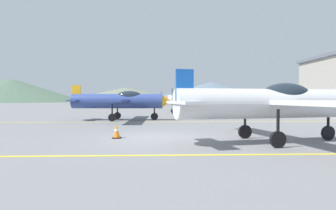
{
  "coord_description": "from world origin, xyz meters",
  "views": [
    {
      "loc": [
        0.06,
        -11.85,
        1.71
      ],
      "look_at": [
        0.85,
        10.0,
        1.2
      ],
      "focal_mm": 29.19,
      "sensor_mm": 36.0,
      "label": 1
    }
  ],
  "objects": [
    {
      "name": "airplane_mid",
      "position": [
        -2.85,
        9.89,
        1.56
      ],
      "size": [
        7.99,
        9.22,
        2.77
      ],
      "color": "#33478C",
      "rests_on": "ground_plane"
    },
    {
      "name": "hill_left",
      "position": [
        -75.61,
        132.04,
        6.03
      ],
      "size": [
        74.05,
        74.05,
        12.06
      ],
      "primitive_type": "cone",
      "color": "#4C6651",
      "rests_on": "ground_plane"
    },
    {
      "name": "apron_line_far",
      "position": [
        0.0,
        8.04,
        0.01
      ],
      "size": [
        80.0,
        0.16,
        0.01
      ],
      "primitive_type": "cube",
      "color": "yellow",
      "rests_on": "ground_plane"
    },
    {
      "name": "hill_right",
      "position": [
        68.79,
        113.1,
        4.91
      ],
      "size": [
        89.67,
        89.67,
        9.82
      ],
      "primitive_type": "cone",
      "color": "#4C6651",
      "rests_on": "ground_plane"
    },
    {
      "name": "ground_plane",
      "position": [
        0.0,
        0.0,
        0.0
      ],
      "size": [
        400.0,
        400.0,
        0.0
      ],
      "primitive_type": "plane",
      "color": "slate"
    },
    {
      "name": "airplane_far",
      "position": [
        4.44,
        19.76,
        1.56
      ],
      "size": [
        8.04,
        9.25,
        2.77
      ],
      "color": "white",
      "rests_on": "ground_plane"
    },
    {
      "name": "airplane_near",
      "position": [
        4.49,
        -1.37,
        1.56
      ],
      "size": [
        8.09,
        9.24,
        2.77
      ],
      "color": "silver",
      "rests_on": "ground_plane"
    },
    {
      "name": "traffic_cone_front",
      "position": [
        -1.73,
        -0.06,
        0.29
      ],
      "size": [
        0.36,
        0.36,
        0.59
      ],
      "color": "black",
      "rests_on": "ground_plane"
    },
    {
      "name": "hill_centerright",
      "position": [
        28.55,
        132.7,
        5.36
      ],
      "size": [
        75.48,
        75.48,
        10.73
      ],
      "primitive_type": "cone",
      "color": "slate",
      "rests_on": "ground_plane"
    },
    {
      "name": "hill_centerleft",
      "position": [
        -19.79,
        157.79,
        4.34
      ],
      "size": [
        79.22,
        79.22,
        8.68
      ],
      "primitive_type": "cone",
      "color": "slate",
      "rests_on": "ground_plane"
    },
    {
      "name": "apron_line_near",
      "position": [
        0.0,
        -3.71,
        0.01
      ],
      "size": [
        80.0,
        0.16,
        0.01
      ],
      "primitive_type": "cube",
      "color": "yellow",
      "rests_on": "ground_plane"
    }
  ]
}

